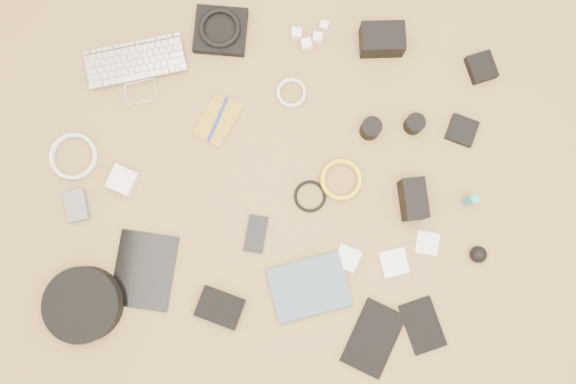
# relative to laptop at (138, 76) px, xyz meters

# --- Properties ---
(room_shell) EXTENTS (4.04, 4.04, 2.58)m
(room_shell) POSITION_rel_laptop_xyz_m (0.46, -0.32, 1.24)
(room_shell) COLOR olive
(room_shell) RESTS_ON ground
(laptop) EXTENTS (0.37, 0.30, 0.03)m
(laptop) POSITION_rel_laptop_xyz_m (0.00, 0.00, 0.00)
(laptop) COLOR silver
(laptop) RESTS_ON ground
(headphone_pouch) EXTENTS (0.17, 0.16, 0.03)m
(headphone_pouch) POSITION_rel_laptop_xyz_m (0.25, 0.17, 0.00)
(headphone_pouch) COLOR black
(headphone_pouch) RESTS_ON ground
(headphones) EXTENTS (0.16, 0.16, 0.02)m
(headphones) POSITION_rel_laptop_xyz_m (0.25, 0.17, 0.03)
(headphones) COLOR black
(headphones) RESTS_ON headphone_pouch
(charger_a) EXTENTS (0.03, 0.03, 0.03)m
(charger_a) POSITION_rel_laptop_xyz_m (0.50, 0.17, 0.00)
(charger_a) COLOR silver
(charger_a) RESTS_ON ground
(charger_b) EXTENTS (0.04, 0.04, 0.03)m
(charger_b) POSITION_rel_laptop_xyz_m (0.53, 0.14, 0.00)
(charger_b) COLOR silver
(charger_b) RESTS_ON ground
(charger_c) EXTENTS (0.03, 0.03, 0.03)m
(charger_c) POSITION_rel_laptop_xyz_m (0.58, 0.21, 0.00)
(charger_c) COLOR silver
(charger_c) RESTS_ON ground
(charger_d) EXTENTS (0.03, 0.03, 0.03)m
(charger_d) POSITION_rel_laptop_xyz_m (0.57, 0.17, 0.00)
(charger_d) COLOR silver
(charger_d) RESTS_ON ground
(dslr_camera) EXTENTS (0.15, 0.11, 0.08)m
(dslr_camera) POSITION_rel_laptop_xyz_m (0.77, 0.16, 0.03)
(dslr_camera) COLOR black
(dslr_camera) RESTS_ON ground
(lens_pouch) EXTENTS (0.11, 0.11, 0.03)m
(lens_pouch) POSITION_rel_laptop_xyz_m (1.10, 0.10, 0.00)
(lens_pouch) COLOR black
(lens_pouch) RESTS_ON ground
(notebook_olive) EXTENTS (0.16, 0.18, 0.01)m
(notebook_olive) POSITION_rel_laptop_xyz_m (0.27, -0.12, -0.01)
(notebook_olive) COLOR olive
(notebook_olive) RESTS_ON ground
(pen_blue) EXTENTS (0.06, 0.15, 0.01)m
(pen_blue) POSITION_rel_laptop_xyz_m (0.27, -0.12, 0.00)
(pen_blue) COLOR #1422A2
(pen_blue) RESTS_ON notebook_olive
(cable_white_a) EXTENTS (0.13, 0.13, 0.01)m
(cable_white_a) POSITION_rel_laptop_xyz_m (0.49, -0.02, -0.01)
(cable_white_a) COLOR silver
(cable_white_a) RESTS_ON ground
(lens_a) EXTENTS (0.07, 0.07, 0.07)m
(lens_a) POSITION_rel_laptop_xyz_m (0.75, -0.13, 0.02)
(lens_a) COLOR black
(lens_a) RESTS_ON ground
(lens_b) EXTENTS (0.07, 0.07, 0.06)m
(lens_b) POSITION_rel_laptop_xyz_m (0.89, -0.10, 0.02)
(lens_b) COLOR black
(lens_b) RESTS_ON ground
(card_reader) EXTENTS (0.11, 0.11, 0.02)m
(card_reader) POSITION_rel_laptop_xyz_m (1.04, -0.11, -0.00)
(card_reader) COLOR black
(card_reader) RESTS_ON ground
(power_brick) EXTENTS (0.10, 0.10, 0.03)m
(power_brick) POSITION_rel_laptop_xyz_m (-0.01, -0.34, 0.00)
(power_brick) COLOR silver
(power_brick) RESTS_ON ground
(cable_white_b) EXTENTS (0.20, 0.20, 0.01)m
(cable_white_b) POSITION_rel_laptop_xyz_m (-0.18, -0.28, -0.01)
(cable_white_b) COLOR silver
(cable_white_b) RESTS_ON ground
(cable_black) EXTENTS (0.12, 0.12, 0.01)m
(cable_black) POSITION_rel_laptop_xyz_m (0.58, -0.35, -0.01)
(cable_black) COLOR black
(cable_black) RESTS_ON ground
(cable_yellow) EXTENTS (0.16, 0.16, 0.01)m
(cable_yellow) POSITION_rel_laptop_xyz_m (0.67, -0.29, -0.01)
(cable_yellow) COLOR gold
(cable_yellow) RESTS_ON ground
(flash) EXTENTS (0.09, 0.14, 0.09)m
(flash) POSITION_rel_laptop_xyz_m (0.89, -0.34, 0.03)
(flash) COLOR black
(flash) RESTS_ON ground
(lens_cleaner) EXTENTS (0.03, 0.03, 0.09)m
(lens_cleaner) POSITION_rel_laptop_xyz_m (1.07, -0.33, 0.03)
(lens_cleaner) COLOR teal
(lens_cleaner) RESTS_ON ground
(battery_charger) EXTENTS (0.09, 0.11, 0.03)m
(battery_charger) POSITION_rel_laptop_xyz_m (-0.15, -0.43, 0.00)
(battery_charger) COLOR #5A5A5F
(battery_charger) RESTS_ON ground
(tablet) EXTENTS (0.20, 0.25, 0.01)m
(tablet) POSITION_rel_laptop_xyz_m (0.08, -0.62, -0.01)
(tablet) COLOR black
(tablet) RESTS_ON ground
(phone) EXTENTS (0.07, 0.12, 0.01)m
(phone) POSITION_rel_laptop_xyz_m (0.42, -0.48, -0.01)
(phone) COLOR black
(phone) RESTS_ON ground
(filter_case_left) EXTENTS (0.09, 0.09, 0.01)m
(filter_case_left) POSITION_rel_laptop_xyz_m (0.70, -0.53, -0.01)
(filter_case_left) COLOR silver
(filter_case_left) RESTS_ON ground
(filter_case_mid) EXTENTS (0.10, 0.10, 0.01)m
(filter_case_mid) POSITION_rel_laptop_xyz_m (0.85, -0.54, -0.01)
(filter_case_mid) COLOR silver
(filter_case_mid) RESTS_ON ground
(filter_case_right) EXTENTS (0.08, 0.08, 0.01)m
(filter_case_right) POSITION_rel_laptop_xyz_m (0.95, -0.47, -0.01)
(filter_case_right) COLOR silver
(filter_case_right) RESTS_ON ground
(air_blower) EXTENTS (0.06, 0.06, 0.05)m
(air_blower) POSITION_rel_laptop_xyz_m (1.10, -0.49, 0.01)
(air_blower) COLOR black
(air_blower) RESTS_ON ground
(headphone_case) EXTENTS (0.27, 0.27, 0.06)m
(headphone_case) POSITION_rel_laptop_xyz_m (-0.09, -0.73, 0.02)
(headphone_case) COLOR black
(headphone_case) RESTS_ON ground
(drive_case) EXTENTS (0.15, 0.13, 0.03)m
(drive_case) POSITION_rel_laptop_xyz_m (0.32, -0.71, 0.00)
(drive_case) COLOR black
(drive_case) RESTS_ON ground
(paperback) EXTENTS (0.27, 0.24, 0.02)m
(paperback) POSITION_rel_laptop_xyz_m (0.62, -0.71, -0.00)
(paperback) COLOR #3E5269
(paperback) RESTS_ON ground
(notebook_black_a) EXTENTS (0.20, 0.24, 0.01)m
(notebook_black_a) POSITION_rel_laptop_xyz_m (0.80, -0.77, -0.01)
(notebook_black_a) COLOR black
(notebook_black_a) RESTS_ON ground
(notebook_black_b) EXTENTS (0.15, 0.18, 0.01)m
(notebook_black_b) POSITION_rel_laptop_xyz_m (0.95, -0.72, -0.01)
(notebook_black_b) COLOR black
(notebook_black_b) RESTS_ON ground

